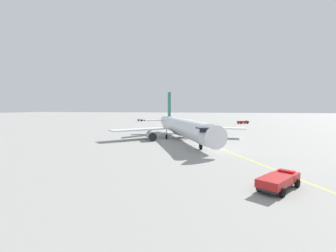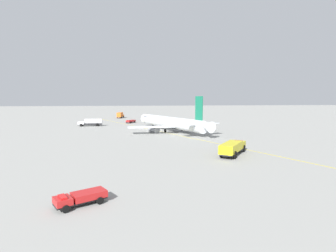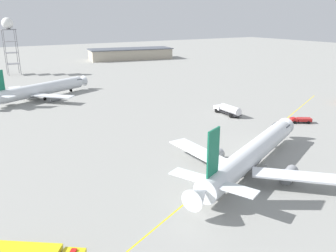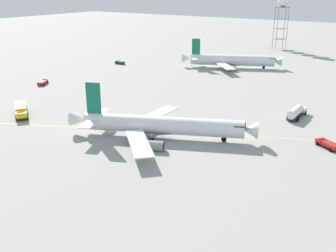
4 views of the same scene
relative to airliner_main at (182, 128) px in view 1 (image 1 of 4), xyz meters
The scene contains 7 objects.
ground_plane 4.14m from the airliner_main, 165.34° to the left, with size 600.00×600.00×0.00m, color gray.
airliner_main is the anchor object (origin of this frame).
ops_pickup_truck 34.42m from the airliner_main, 23.78° to the left, with size 5.37×4.46×1.41m.
fire_tender_truck 38.53m from the airliner_main, behind, with size 9.99×8.33×2.50m.
pushback_tug_truck 78.11m from the airliner_main, 154.31° to the right, with size 3.67×4.55×1.30m.
ops_pickup_truck_extra 62.02m from the airliner_main, 162.85° to the left, with size 4.24×5.45×1.41m.
taxiway_centreline 6.03m from the airliner_main, 163.03° to the left, with size 134.96×61.86×0.01m.
Camera 1 is at (56.80, 8.08, 7.20)m, focal length 25.68 mm.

